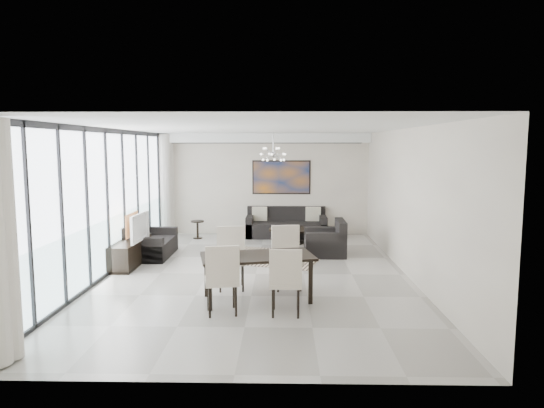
{
  "coord_description": "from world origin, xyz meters",
  "views": [
    {
      "loc": [
        0.53,
        -9.47,
        2.56
      ],
      "look_at": [
        0.3,
        1.36,
        1.25
      ],
      "focal_mm": 32.0,
      "sensor_mm": 36.0,
      "label": 1
    }
  ],
  "objects_px": {
    "television": "(135,227)",
    "dining_table": "(257,260)",
    "sofa_main": "(286,227)",
    "coffee_table": "(289,235)",
    "tv_console": "(130,252)"
  },
  "relations": [
    {
      "from": "tv_console",
      "to": "dining_table",
      "type": "bearing_deg",
      "value": -39.2
    },
    {
      "from": "television",
      "to": "dining_table",
      "type": "xyz_separation_m",
      "value": [
        2.72,
        -2.27,
        -0.16
      ]
    },
    {
      "from": "coffee_table",
      "to": "tv_console",
      "type": "relative_size",
      "value": 0.64
    },
    {
      "from": "sofa_main",
      "to": "coffee_table",
      "type": "bearing_deg",
      "value": -85.36
    },
    {
      "from": "television",
      "to": "dining_table",
      "type": "relative_size",
      "value": 0.52
    },
    {
      "from": "coffee_table",
      "to": "dining_table",
      "type": "xyz_separation_m",
      "value": [
        -0.6,
        -4.78,
        0.46
      ]
    },
    {
      "from": "coffee_table",
      "to": "tv_console",
      "type": "height_order",
      "value": "tv_console"
    },
    {
      "from": "television",
      "to": "sofa_main",
      "type": "bearing_deg",
      "value": -40.43
    },
    {
      "from": "coffee_table",
      "to": "tv_console",
      "type": "xyz_separation_m",
      "value": [
        -3.48,
        -2.43,
        0.05
      ]
    },
    {
      "from": "coffee_table",
      "to": "television",
      "type": "height_order",
      "value": "television"
    },
    {
      "from": "dining_table",
      "to": "tv_console",
      "type": "bearing_deg",
      "value": 140.8
    },
    {
      "from": "tv_console",
      "to": "television",
      "type": "bearing_deg",
      "value": -25.03
    },
    {
      "from": "coffee_table",
      "to": "television",
      "type": "relative_size",
      "value": 1.07
    },
    {
      "from": "television",
      "to": "dining_table",
      "type": "distance_m",
      "value": 3.55
    },
    {
      "from": "dining_table",
      "to": "coffee_table",
      "type": "bearing_deg",
      "value": 82.84
    }
  ]
}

